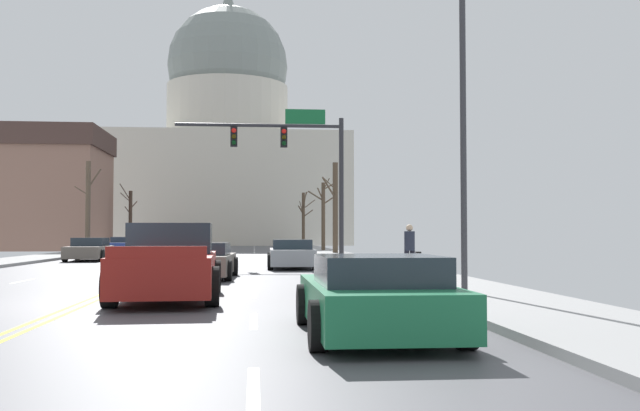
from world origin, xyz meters
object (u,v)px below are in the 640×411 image
signal_gantry (296,153)px  sedan_near_00 (292,255)px  sedan_near_01 (204,261)px  sedan_oncoming_00 (89,250)px  sedan_oncoming_03 (199,243)px  pickup_truck_near_02 (169,265)px  pedestrian_00 (410,247)px  sedan_near_03 (376,297)px  bicycle_parked (416,269)px  sedan_oncoming_02 (190,244)px  street_lamp_right (452,70)px  sedan_oncoming_01 (125,246)px

signal_gantry → sedan_near_00: size_ratio=1.70×
sedan_near_01 → sedan_oncoming_00: sedan_oncoming_00 is taller
sedan_near_00 → sedan_oncoming_03: bearing=99.8°
pickup_truck_near_02 → sedan_oncoming_03: 53.50m
sedan_oncoming_00 → sedan_oncoming_03: sedan_oncoming_00 is taller
sedan_oncoming_03 → pedestrian_00: (10.37, -46.83, 0.47)m
sedan_near_01 → sedan_near_03: sedan_near_01 is taller
signal_gantry → sedan_near_00: bearing=-96.0°
bicycle_parked → pickup_truck_near_02: bearing=-154.1°
sedan_oncoming_03 → pickup_truck_near_02: bearing=-86.3°
sedan_near_03 → pedestrian_00: bearing=75.3°
sedan_oncoming_02 → sedan_oncoming_03: (-0.14, 11.05, 0.00)m
sedan_oncoming_02 → street_lamp_right: bearing=-77.2°
sedan_near_00 → sedan_oncoming_02: bearing=103.2°
signal_gantry → sedan_oncoming_01: signal_gantry is taller
signal_gantry → sedan_oncoming_00: bearing=153.1°
sedan_oncoming_02 → sedan_oncoming_03: sedan_oncoming_03 is taller
sedan_near_03 → pedestrian_00: pedestrian_00 is taller
street_lamp_right → sedan_near_01: bearing=128.8°
pickup_truck_near_02 → sedan_oncoming_00: size_ratio=1.20×
pedestrian_00 → street_lamp_right: bearing=-94.6°
signal_gantry → sedan_oncoming_03: signal_gantry is taller
street_lamp_right → sedan_near_03: street_lamp_right is taller
signal_gantry → pedestrian_00: 11.83m
pickup_truck_near_02 → sedan_oncoming_00: bearing=106.9°
pickup_truck_near_02 → sedan_near_01: bearing=87.9°
sedan_near_03 → sedan_oncoming_02: bearing=98.2°
pickup_truck_near_02 → sedan_near_03: size_ratio=1.29×
sedan_oncoming_02 → pedestrian_00: bearing=-74.0°
signal_gantry → pickup_truck_near_02: size_ratio=1.45×
sedan_near_00 → pickup_truck_near_02: bearing=-104.3°
sedan_oncoming_03 → pedestrian_00: 47.97m
street_lamp_right → bicycle_parked: (-0.03, 3.44, -4.67)m
sedan_near_00 → sedan_oncoming_00: 13.79m
sedan_oncoming_00 → sedan_oncoming_01: 11.20m
street_lamp_right → sedan_oncoming_02: (-9.68, 42.73, -4.60)m
street_lamp_right → sedan_near_03: size_ratio=2.03×
street_lamp_right → sedan_oncoming_00: size_ratio=1.89×
street_lamp_right → sedan_oncoming_02: bearing=102.8°
sedan_oncoming_01 → pedestrian_00: 30.56m
sedan_oncoming_00 → street_lamp_right: bearing=-60.2°
signal_gantry → sedan_oncoming_02: (-7.18, 25.16, -4.69)m
sedan_oncoming_01 → bicycle_parked: (13.31, -30.72, -0.09)m
sedan_oncoming_02 → pedestrian_00: pedestrian_00 is taller
sedan_oncoming_01 → bicycle_parked: sedan_oncoming_01 is taller
sedan_oncoming_00 → signal_gantry: bearing=-26.9°
street_lamp_right → pickup_truck_near_02: street_lamp_right is taller
pedestrian_00 → sedan_near_01: bearing=174.9°
sedan_oncoming_01 → sedan_oncoming_03: bearing=79.8°
pickup_truck_near_02 → sedan_oncoming_02: 42.47m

